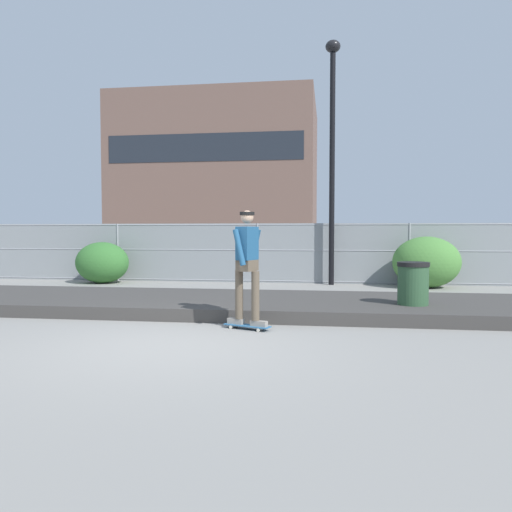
{
  "coord_description": "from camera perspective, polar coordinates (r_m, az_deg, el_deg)",
  "views": [
    {
      "loc": [
        2.18,
        -6.69,
        1.6
      ],
      "look_at": [
        0.6,
        4.31,
        1.05
      ],
      "focal_mm": 35.13,
      "sensor_mm": 36.0,
      "label": 1
    }
  ],
  "objects": [
    {
      "name": "shrub_left",
      "position": [
        16.15,
        -17.11,
        -0.73
      ],
      "size": [
        1.65,
        1.35,
        1.27
      ],
      "color": "#336B2D",
      "rests_on": "ground_plane"
    },
    {
      "name": "skater",
      "position": [
        8.12,
        -1.02,
        -0.4
      ],
      "size": [
        0.71,
        0.62,
        1.87
      ],
      "color": "gray",
      "rests_on": "skateboard"
    },
    {
      "name": "library_building",
      "position": [
        53.34,
        -3.92,
        9.02
      ],
      "size": [
        19.51,
        15.48,
        14.74
      ],
      "color": "brown",
      "rests_on": "ground_plane"
    },
    {
      "name": "ground_plane",
      "position": [
        7.21,
        -9.77,
        -10.03
      ],
      "size": [
        120.0,
        120.0,
        0.0
      ],
      "primitive_type": "plane",
      "color": "gray"
    },
    {
      "name": "shrub_center",
      "position": [
        14.97,
        18.84,
        -0.67
      ],
      "size": [
        1.89,
        1.54,
        1.46
      ],
      "color": "#477F38",
      "rests_on": "ground_plane"
    },
    {
      "name": "gravel_berm",
      "position": [
        10.35,
        -4.06,
        -5.42
      ],
      "size": [
        12.42,
        3.14,
        0.24
      ],
      "primitive_type": "cube",
      "color": "#3D3A38",
      "rests_on": "ground_plane"
    },
    {
      "name": "parked_car_mid",
      "position": [
        18.39,
        4.48,
        0.43
      ],
      "size": [
        4.51,
        2.16,
        1.66
      ],
      "color": "navy",
      "rests_on": "ground_plane"
    },
    {
      "name": "parked_car_near",
      "position": [
        19.44,
        -11.11,
        0.52
      ],
      "size": [
        4.53,
        2.21,
        1.66
      ],
      "color": "maroon",
      "rests_on": "ground_plane"
    },
    {
      "name": "trash_bin",
      "position": [
        9.78,
        17.44,
        -3.66
      ],
      "size": [
        0.59,
        0.59,
        1.03
      ],
      "color": "#2D5133",
      "rests_on": "ground_plane"
    },
    {
      "name": "skateboard",
      "position": [
        8.25,
        -1.01,
        -7.95
      ],
      "size": [
        0.82,
        0.48,
        0.07
      ],
      "color": "#2D608C",
      "rests_on": "ground_plane"
    },
    {
      "name": "chain_fence",
      "position": [
        15.59,
        0.16,
        0.36
      ],
      "size": [
        27.58,
        0.06,
        1.85
      ],
      "color": "gray",
      "rests_on": "ground_plane"
    },
    {
      "name": "street_lamp",
      "position": [
        15.39,
        8.68,
        13.45
      ],
      "size": [
        0.44,
        0.44,
        7.2
      ],
      "color": "black",
      "rests_on": "ground_plane"
    }
  ]
}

